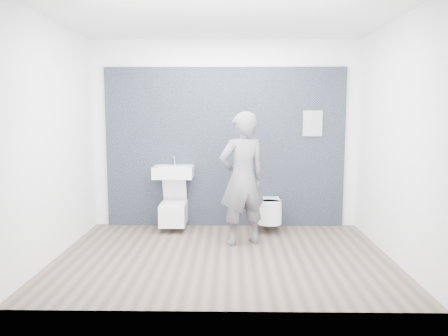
{
  "coord_description": "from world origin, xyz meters",
  "views": [
    {
      "loc": [
        0.1,
        -5.12,
        1.71
      ],
      "look_at": [
        0.0,
        0.6,
        1.0
      ],
      "focal_mm": 35.0,
      "sensor_mm": 36.0,
      "label": 1
    }
  ],
  "objects_px": {
    "washbasin": "(173,172)",
    "toilet_square": "(174,212)",
    "visitor": "(242,179)",
    "toilet_rounded": "(269,211)"
  },
  "relations": [
    {
      "from": "toilet_square",
      "to": "toilet_rounded",
      "type": "relative_size",
      "value": 1.16
    },
    {
      "from": "toilet_square",
      "to": "toilet_rounded",
      "type": "bearing_deg",
      "value": -1.55
    },
    {
      "from": "washbasin",
      "to": "toilet_square",
      "type": "distance_m",
      "value": 0.6
    },
    {
      "from": "toilet_square",
      "to": "toilet_rounded",
      "type": "xyz_separation_m",
      "value": [
        1.4,
        -0.04,
        0.03
      ]
    },
    {
      "from": "toilet_rounded",
      "to": "visitor",
      "type": "distance_m",
      "value": 0.94
    },
    {
      "from": "washbasin",
      "to": "toilet_square",
      "type": "xyz_separation_m",
      "value": [
        -0.0,
        -0.05,
        -0.6
      ]
    },
    {
      "from": "visitor",
      "to": "toilet_rounded",
      "type": "bearing_deg",
      "value": -145.32
    },
    {
      "from": "washbasin",
      "to": "visitor",
      "type": "distance_m",
      "value": 1.22
    },
    {
      "from": "washbasin",
      "to": "toilet_square",
      "type": "bearing_deg",
      "value": -90.0
    },
    {
      "from": "toilet_square",
      "to": "visitor",
      "type": "bearing_deg",
      "value": -33.84
    }
  ]
}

